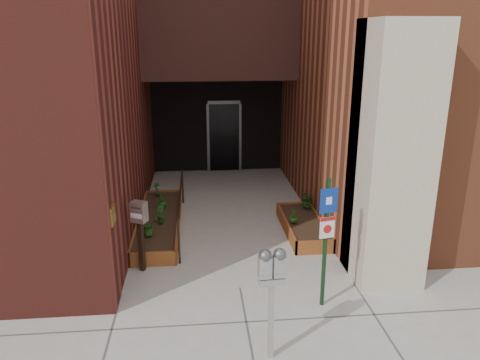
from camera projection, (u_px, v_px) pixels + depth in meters
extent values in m
plane|color=#9E9991|center=(240.00, 288.00, 8.02)|extent=(80.00, 80.00, 0.00)
cube|color=#9A4A2C|center=(418.00, 4.00, 13.84)|extent=(8.00, 13.70, 10.00)
cube|color=tan|center=(391.00, 157.00, 7.78)|extent=(1.10, 1.20, 4.40)
cube|color=black|center=(219.00, 40.00, 12.51)|extent=(4.20, 2.00, 2.00)
cube|color=black|center=(217.00, 122.00, 14.59)|extent=(4.00, 0.30, 3.00)
cube|color=black|center=(224.00, 138.00, 14.57)|extent=(0.90, 0.06, 2.10)
cube|color=#B79338|center=(113.00, 215.00, 7.19)|extent=(0.04, 0.30, 0.30)
cube|color=brown|center=(152.00, 259.00, 8.70)|extent=(0.90, 0.04, 0.30)
cube|color=brown|center=(164.00, 196.00, 12.08)|extent=(0.90, 0.04, 0.30)
cube|color=brown|center=(139.00, 223.00, 10.35)|extent=(0.04, 3.60, 0.30)
cube|color=brown|center=(179.00, 222.00, 10.43)|extent=(0.04, 3.60, 0.30)
cube|color=black|center=(159.00, 223.00, 10.40)|extent=(0.82, 3.52, 0.26)
cube|color=brown|center=(315.00, 247.00, 9.18)|extent=(0.80, 0.04, 0.30)
cube|color=brown|center=(293.00, 208.00, 11.23)|extent=(0.80, 0.04, 0.30)
cube|color=brown|center=(286.00, 226.00, 10.17)|extent=(0.04, 2.20, 0.30)
cube|color=brown|center=(320.00, 225.00, 10.24)|extent=(0.04, 2.20, 0.30)
cube|color=black|center=(303.00, 227.00, 10.21)|extent=(0.72, 2.12, 0.26)
cylinder|color=black|center=(179.00, 242.00, 8.73)|extent=(0.04, 0.04, 0.90)
cylinder|color=black|center=(183.00, 186.00, 11.87)|extent=(0.04, 0.04, 0.90)
cylinder|color=black|center=(180.00, 191.00, 10.17)|extent=(0.04, 3.30, 0.04)
cube|color=#A3A3A5|center=(271.00, 321.00, 6.15)|extent=(0.07, 0.07, 1.11)
cube|color=#A3A3A5|center=(272.00, 281.00, 5.97)|extent=(0.34, 0.16, 0.09)
cube|color=#A3A3A5|center=(265.00, 268.00, 5.89)|extent=(0.17, 0.12, 0.29)
sphere|color=#59595B|center=(265.00, 256.00, 5.84)|extent=(0.16, 0.16, 0.16)
cube|color=white|center=(266.00, 268.00, 5.83)|extent=(0.10, 0.01, 0.06)
cube|color=#B21414|center=(266.00, 274.00, 5.86)|extent=(0.10, 0.01, 0.03)
cube|color=#A3A3A5|center=(279.00, 266.00, 5.92)|extent=(0.17, 0.12, 0.29)
sphere|color=#59595B|center=(280.00, 254.00, 5.87)|extent=(0.16, 0.16, 0.16)
cube|color=white|center=(281.00, 267.00, 5.86)|extent=(0.10, 0.01, 0.06)
cube|color=#B21414|center=(280.00, 273.00, 5.89)|extent=(0.10, 0.01, 0.03)
cube|color=black|center=(325.00, 244.00, 7.20)|extent=(0.06, 0.06, 2.13)
cube|color=navy|center=(329.00, 201.00, 6.96)|extent=(0.29, 0.08, 0.39)
cube|color=white|center=(329.00, 201.00, 6.95)|extent=(0.10, 0.03, 0.12)
cube|color=white|center=(327.00, 228.00, 7.09)|extent=(0.24, 0.07, 0.34)
cube|color=#B21414|center=(328.00, 219.00, 7.04)|extent=(0.24, 0.06, 0.06)
cylinder|color=#B21414|center=(327.00, 229.00, 7.08)|extent=(0.13, 0.04, 0.14)
cube|color=black|center=(141.00, 246.00, 8.47)|extent=(0.12, 0.12, 0.98)
cube|color=silver|center=(139.00, 212.00, 8.27)|extent=(0.32, 0.29, 0.37)
cube|color=#59595B|center=(135.00, 208.00, 8.15)|extent=(0.18, 0.09, 0.04)
cube|color=white|center=(136.00, 216.00, 8.19)|extent=(0.20, 0.09, 0.09)
imported|color=#265B1A|center=(148.00, 226.00, 9.34)|extent=(0.48, 0.48, 0.39)
imported|color=#1E5418|center=(160.00, 214.00, 9.98)|extent=(0.28, 0.28, 0.36)
imported|color=#1C5117|center=(162.00, 199.00, 10.80)|extent=(0.30, 0.30, 0.39)
imported|color=#1A5217|center=(157.00, 189.00, 11.59)|extent=(0.25, 0.25, 0.34)
imported|color=#225518|center=(294.00, 216.00, 9.97)|extent=(0.18, 0.18, 0.30)
imported|color=#17531C|center=(308.00, 203.00, 10.73)|extent=(0.17, 0.17, 0.30)
imported|color=#215117|center=(307.00, 199.00, 10.86)|extent=(0.41, 0.41, 0.37)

